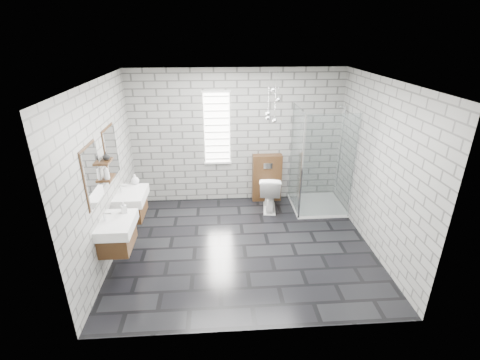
{
  "coord_description": "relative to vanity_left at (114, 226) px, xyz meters",
  "views": [
    {
      "loc": [
        -0.4,
        -4.91,
        3.35
      ],
      "look_at": [
        -0.04,
        0.35,
        1.05
      ],
      "focal_mm": 26.0,
      "sensor_mm": 36.0,
      "label": 1
    }
  ],
  "objects": [
    {
      "name": "wall_back",
      "position": [
        1.91,
        2.31,
        0.59
      ],
      "size": [
        4.2,
        0.02,
        2.7
      ],
      "primitive_type": "cube",
      "color": "gray",
      "rests_on": "floor"
    },
    {
      "name": "soap_bottle_b",
      "position": [
        0.05,
        1.27,
        0.18
      ],
      "size": [
        0.18,
        0.18,
        0.18
      ],
      "primitive_type": "imported",
      "rotation": [
        0.0,
        0.0,
        0.3
      ],
      "color": "#B2B2B2",
      "rests_on": "vanity_right"
    },
    {
      "name": "soap_bottle_c",
      "position": [
        -0.11,
        0.37,
        0.69
      ],
      "size": [
        0.09,
        0.09,
        0.22
      ],
      "primitive_type": "imported",
      "rotation": [
        0.0,
        0.0,
        -0.05
      ],
      "color": "#B2B2B2",
      "rests_on": "shelf_lower"
    },
    {
      "name": "window",
      "position": [
        1.51,
        2.28,
        0.79
      ],
      "size": [
        0.56,
        0.05,
        1.48
      ],
      "color": "white",
      "rests_on": "wall_back"
    },
    {
      "name": "toilet",
      "position": [
        2.52,
        1.78,
        -0.39
      ],
      "size": [
        0.5,
        0.77,
        0.74
      ],
      "primitive_type": "imported",
      "rotation": [
        0.0,
        0.0,
        3.01
      ],
      "color": "white",
      "rests_on": "floor"
    },
    {
      "name": "floor",
      "position": [
        1.91,
        0.5,
        -0.77
      ],
      "size": [
        4.2,
        3.6,
        0.02
      ],
      "primitive_type": "cube",
      "color": "black",
      "rests_on": "ground"
    },
    {
      "name": "shelf_upper",
      "position": [
        -0.12,
        0.45,
        0.82
      ],
      "size": [
        0.14,
        0.3,
        0.03
      ],
      "primitive_type": "cube",
      "color": "#492D16",
      "rests_on": "wall_left"
    },
    {
      "name": "wall_left",
      "position": [
        -0.2,
        0.5,
        0.59
      ],
      "size": [
        0.02,
        3.6,
        2.7
      ],
      "primitive_type": "cube",
      "color": "gray",
      "rests_on": "floor"
    },
    {
      "name": "vanity_left",
      "position": [
        0.0,
        0.0,
        0.0
      ],
      "size": [
        0.47,
        0.7,
        1.57
      ],
      "color": "#492D16",
      "rests_on": "wall_left"
    },
    {
      "name": "flush_plate",
      "position": [
        2.52,
        2.1,
        0.04
      ],
      "size": [
        0.18,
        0.01,
        0.12
      ],
      "primitive_type": "cube",
      "color": "silver",
      "rests_on": "cistern_panel"
    },
    {
      "name": "ceiling",
      "position": [
        1.91,
        0.5,
        1.95
      ],
      "size": [
        4.2,
        3.6,
        0.02
      ],
      "primitive_type": "cube",
      "color": "white",
      "rests_on": "wall_back"
    },
    {
      "name": "shower_enclosure",
      "position": [
        3.41,
        1.68,
        -0.25
      ],
      "size": [
        1.0,
        1.0,
        2.03
      ],
      "color": "white",
      "rests_on": "floor"
    },
    {
      "name": "wall_right",
      "position": [
        4.02,
        0.5,
        0.59
      ],
      "size": [
        0.02,
        3.6,
        2.7
      ],
      "primitive_type": "cube",
      "color": "gray",
      "rests_on": "floor"
    },
    {
      "name": "wall_front",
      "position": [
        1.91,
        -1.31,
        0.59
      ],
      "size": [
        4.2,
        0.02,
        2.7
      ],
      "primitive_type": "cube",
      "color": "gray",
      "rests_on": "floor"
    },
    {
      "name": "pendant_cluster",
      "position": [
        2.53,
        1.87,
        1.27
      ],
      "size": [
        0.29,
        0.26,
        0.94
      ],
      "color": "silver",
      "rests_on": "ceiling"
    },
    {
      "name": "shelf_lower",
      "position": [
        -0.12,
        0.45,
        0.56
      ],
      "size": [
        0.14,
        0.3,
        0.03
      ],
      "primitive_type": "cube",
      "color": "#492D16",
      "rests_on": "wall_left"
    },
    {
      "name": "cistern_panel",
      "position": [
        2.52,
        2.2,
        -0.26
      ],
      "size": [
        0.6,
        0.2,
        1.0
      ],
      "primitive_type": "cube",
      "color": "#492D16",
      "rests_on": "floor"
    },
    {
      "name": "vase",
      "position": [
        -0.11,
        0.47,
        0.89
      ],
      "size": [
        0.11,
        0.11,
        0.11
      ],
      "primitive_type": "imported",
      "rotation": [
        0.0,
        0.0,
        -0.01
      ],
      "color": "#B2B2B2",
      "rests_on": "shelf_upper"
    },
    {
      "name": "soap_bottle_a",
      "position": [
        0.1,
        0.22,
        0.18
      ],
      "size": [
        0.1,
        0.1,
        0.18
      ],
      "primitive_type": "imported",
      "rotation": [
        0.0,
        0.0,
        0.32
      ],
      "color": "#B2B2B2",
      "rests_on": "vanity_left"
    },
    {
      "name": "vanity_right",
      "position": [
        0.0,
        0.93,
        0.0
      ],
      "size": [
        0.47,
        0.7,
        1.57
      ],
      "color": "#492D16",
      "rests_on": "wall_left"
    }
  ]
}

